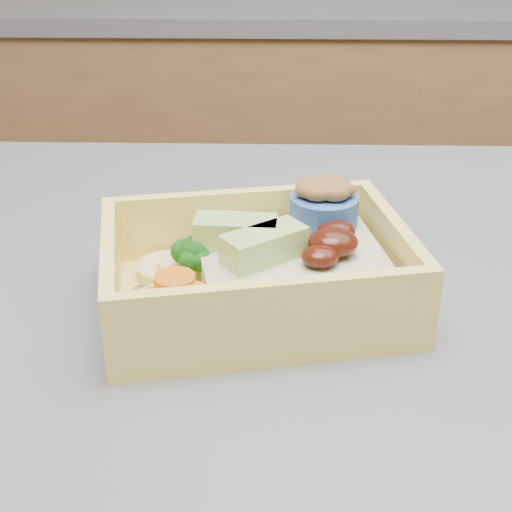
{
  "coord_description": "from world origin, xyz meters",
  "views": [
    {
      "loc": [
        0.03,
        -0.29,
        1.13
      ],
      "look_at": [
        0.03,
        0.05,
        0.95
      ],
      "focal_mm": 50.0,
      "sensor_mm": 36.0,
      "label": 1
    }
  ],
  "objects": [
    {
      "name": "back_cabinets",
      "position": [
        0.0,
        1.23,
        0.89
      ],
      "size": [
        3.2,
        0.62,
        2.3
      ],
      "color": "brown",
      "rests_on": "ground"
    },
    {
      "name": "bento_box",
      "position": [
        0.03,
        0.05,
        0.94
      ],
      "size": [
        0.18,
        0.15,
        0.06
      ],
      "rotation": [
        0.0,
        0.0,
        0.2
      ],
      "color": "#F4DF65",
      "rests_on": "island"
    }
  ]
}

